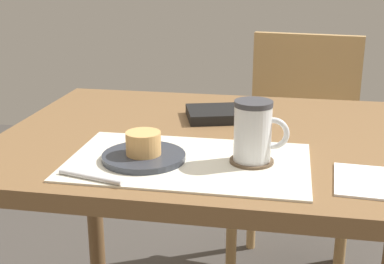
# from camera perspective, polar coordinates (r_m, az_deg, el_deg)

# --- Properties ---
(dining_table) EXTENTS (1.01, 0.74, 0.75)m
(dining_table) POSITION_cam_1_polar(r_m,az_deg,el_deg) (1.24, 3.68, -4.60)
(dining_table) COLOR brown
(dining_table) RESTS_ON ground_plane
(wooden_chair) EXTENTS (0.47, 0.47, 0.88)m
(wooden_chair) POSITION_cam_1_polar(r_m,az_deg,el_deg) (1.94, 11.24, -1.73)
(wooden_chair) COLOR tan
(wooden_chair) RESTS_ON ground_plane
(placemat) EXTENTS (0.47, 0.28, 0.00)m
(placemat) POSITION_cam_1_polar(r_m,az_deg,el_deg) (1.04, -0.40, -3.19)
(placemat) COLOR silver
(placemat) RESTS_ON dining_table
(pastry_plate) EXTENTS (0.16, 0.16, 0.01)m
(pastry_plate) POSITION_cam_1_polar(r_m,az_deg,el_deg) (1.04, -5.17, -2.66)
(pastry_plate) COLOR #333842
(pastry_plate) RESTS_ON placemat
(pastry) EXTENTS (0.07, 0.07, 0.04)m
(pastry) POSITION_cam_1_polar(r_m,az_deg,el_deg) (1.03, -5.21, -1.19)
(pastry) COLOR #E0A860
(pastry) RESTS_ON pastry_plate
(coffee_coaster) EXTENTS (0.08, 0.08, 0.00)m
(coffee_coaster) POSITION_cam_1_polar(r_m,az_deg,el_deg) (1.04, 6.37, -3.08)
(coffee_coaster) COLOR brown
(coffee_coaster) RESTS_ON placemat
(coffee_mug) EXTENTS (0.11, 0.07, 0.12)m
(coffee_mug) POSITION_cam_1_polar(r_m,az_deg,el_deg) (1.02, 6.63, 0.11)
(coffee_mug) COLOR white
(coffee_mug) RESTS_ON coffee_coaster
(teaspoon) EXTENTS (0.13, 0.04, 0.01)m
(teaspoon) POSITION_cam_1_polar(r_m,az_deg,el_deg) (0.97, -10.83, -4.77)
(teaspoon) COLOR silver
(teaspoon) RESTS_ON placemat
(paper_napkin) EXTENTS (0.16, 0.16, 0.00)m
(paper_napkin) POSITION_cam_1_polar(r_m,az_deg,el_deg) (1.00, 19.22, -5.09)
(paper_napkin) COLOR white
(paper_napkin) RESTS_ON dining_table
(small_book) EXTENTS (0.21, 0.17, 0.02)m
(small_book) POSITION_cam_1_polar(r_m,az_deg,el_deg) (1.32, 3.45, 1.96)
(small_book) COLOR black
(small_book) RESTS_ON dining_table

